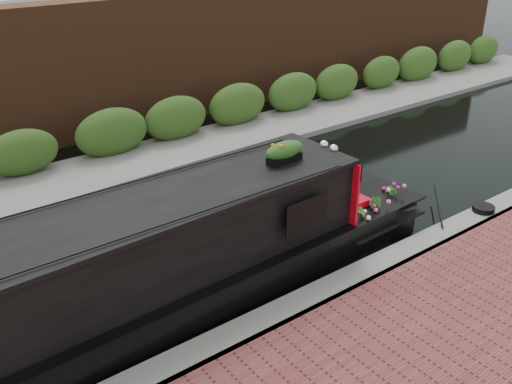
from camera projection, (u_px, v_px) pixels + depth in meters
ground at (211, 231)px, 12.34m from camera, size 80.00×80.00×0.00m
near_bank_coping at (313, 307)px, 9.97m from camera, size 40.00×0.60×0.50m
far_bank_path at (126, 169)px, 15.35m from camera, size 40.00×2.40×0.34m
far_hedge at (112, 158)px, 16.00m from camera, size 40.00×1.10×2.80m
far_brick_wall at (83, 137)px, 17.50m from camera, size 40.00×1.00×8.00m
narrowboat at (147, 276)px, 9.40m from camera, size 11.72×2.44×2.73m
rope_fender at (398, 205)px, 13.11m from camera, size 0.30×0.35×0.30m
coiled_mooring_rope at (483, 208)px, 12.63m from camera, size 0.48×0.48×0.12m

